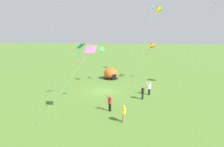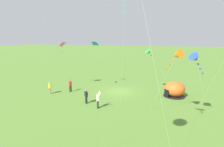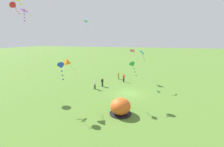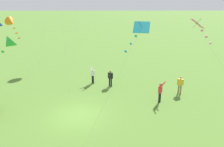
% 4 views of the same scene
% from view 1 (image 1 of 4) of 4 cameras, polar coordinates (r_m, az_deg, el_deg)
% --- Properties ---
extents(ground_plane, '(300.00, 300.00, 0.00)m').
position_cam_1_polar(ground_plane, '(26.20, -3.02, -5.75)').
color(ground_plane, '#517A2D').
extents(popup_tent, '(2.81, 2.81, 2.10)m').
position_cam_1_polar(popup_tent, '(33.29, -0.43, -0.02)').
color(popup_tent, '#D8591E').
rests_on(popup_tent, ground).
extents(toddler_crawling, '(0.27, 0.55, 0.32)m').
position_cam_1_polar(toddler_crawling, '(25.88, -14.91, -5.99)').
color(toddler_crawling, green).
rests_on(toddler_crawling, ground).
extents(person_strolling, '(0.55, 0.37, 1.72)m').
position_cam_1_polar(person_strolling, '(16.98, 3.84, -12.67)').
color(person_strolling, '#8C7251').
rests_on(person_strolling, ground).
extents(person_near_tent, '(0.52, 0.40, 1.72)m').
position_cam_1_polar(person_near_tent, '(23.01, 10.00, -6.01)').
color(person_near_tent, black).
rests_on(person_near_tent, ground).
extents(person_flying_kite, '(0.66, 0.72, 1.89)m').
position_cam_1_polar(person_flying_kite, '(24.82, 12.06, -4.64)').
color(person_flying_kite, black).
rests_on(person_flying_kite, ground).
extents(person_arms_raised, '(0.67, 0.72, 1.89)m').
position_cam_1_polar(person_arms_raised, '(19.22, -0.72, -9.46)').
color(person_arms_raised, black).
rests_on(person_arms_raised, ground).
extents(kite_teal, '(4.10, 2.73, 7.29)m').
position_cam_1_polar(kite_teal, '(21.35, -10.21, 8.30)').
color(kite_teal, silver).
rests_on(kite_teal, ground).
extents(kite_cyan, '(1.28, 2.48, 12.38)m').
position_cam_1_polar(kite_cyan, '(26.82, 12.37, 19.04)').
color(kite_cyan, silver).
rests_on(kite_cyan, ground).
extents(kite_orange, '(2.97, 2.61, 6.86)m').
position_cam_1_polar(kite_orange, '(31.76, 12.70, 8.72)').
color(kite_orange, silver).
rests_on(kite_orange, ground).
extents(kite_yellow, '(4.50, 5.19, 13.85)m').
position_cam_1_polar(kite_yellow, '(38.11, 14.66, 19.35)').
color(kite_yellow, silver).
rests_on(kite_yellow, ground).
extents(kite_blue, '(2.81, 2.48, 6.59)m').
position_cam_1_polar(kite_blue, '(33.32, 12.74, 8.44)').
color(kite_blue, silver).
rests_on(kite_blue, ground).
extents(kite_pink, '(4.04, 4.91, 7.24)m').
position_cam_1_polar(kite_pink, '(16.33, -7.50, 7.11)').
color(kite_pink, silver).
rests_on(kite_pink, ground).
extents(kite_green, '(4.30, 3.18, 6.31)m').
position_cam_1_polar(kite_green, '(29.16, -3.45, 7.73)').
color(kite_green, silver).
rests_on(kite_green, ground).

